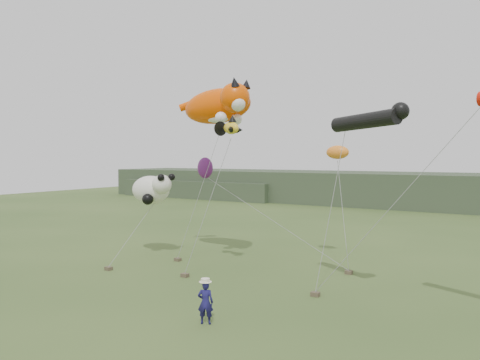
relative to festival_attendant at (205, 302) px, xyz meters
name	(u,v)px	position (x,y,z in m)	size (l,w,h in m)	color
ground	(181,309)	(-1.77, 0.78, -0.77)	(120.00, 120.00, 0.00)	#385123
headland	(393,190)	(-4.88, 45.47, 1.15)	(90.00, 13.00, 4.00)	#2D3D28
festival_attendant	(205,302)	(0.00, 0.00, 0.00)	(0.56, 0.37, 1.55)	#1A1653
sandbag_anchors	(222,273)	(-3.44, 6.09, -0.68)	(11.41, 6.23, 0.18)	brown
cat_kite	(221,105)	(-5.41, 8.83, 8.14)	(5.83, 3.11, 2.51)	#F04D00
fish_kite	(226,128)	(-3.66, 6.79, 6.68)	(2.12, 1.39, 1.02)	yellow
tube_kites	(418,112)	(5.97, 5.64, 6.92)	(8.98, 3.31, 1.41)	black
panda_kite	(152,189)	(-9.86, 7.93, 3.21)	(3.06, 1.98, 1.90)	white
misc_kites	(259,162)	(-4.37, 11.36, 4.91)	(9.31, 2.51, 2.02)	orange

